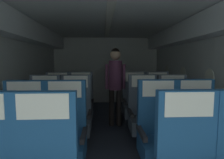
# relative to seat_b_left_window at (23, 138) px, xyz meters

# --- Properties ---
(ground) EXTENTS (3.65, 6.50, 0.02)m
(ground) POSITION_rel_seat_b_left_window_xyz_m (1.07, 0.84, -0.49)
(ground) COLOR #2D3342
(fuselage_shell) EXTENTS (3.53, 6.15, 2.20)m
(fuselage_shell) POSITION_rel_seat_b_left_window_xyz_m (1.07, 1.11, 1.10)
(fuselage_shell) COLOR silver
(fuselage_shell) RESTS_ON ground
(seat_b_left_window) EXTENTS (0.53, 0.50, 1.15)m
(seat_b_left_window) POSITION_rel_seat_b_left_window_xyz_m (0.00, 0.00, 0.00)
(seat_b_left_window) COLOR #38383D
(seat_b_left_window) RESTS_ON ground
(seat_b_left_aisle) EXTENTS (0.53, 0.50, 1.15)m
(seat_b_left_aisle) POSITION_rel_seat_b_left_window_xyz_m (0.49, -0.00, 0.00)
(seat_b_left_aisle) COLOR #38383D
(seat_b_left_aisle) RESTS_ON ground
(seat_b_right_aisle) EXTENTS (0.53, 0.50, 1.15)m
(seat_b_right_aisle) POSITION_rel_seat_b_left_window_xyz_m (2.13, 0.02, 0.00)
(seat_b_right_aisle) COLOR #38383D
(seat_b_right_aisle) RESTS_ON ground
(seat_b_right_window) EXTENTS (0.53, 0.50, 1.15)m
(seat_b_right_window) POSITION_rel_seat_b_left_window_xyz_m (1.64, 0.01, 0.00)
(seat_b_right_window) COLOR #38383D
(seat_b_right_window) RESTS_ON ground
(seat_c_left_window) EXTENTS (0.53, 0.50, 1.15)m
(seat_c_left_window) POSITION_rel_seat_b_left_window_xyz_m (-0.01, 0.83, 0.00)
(seat_c_left_window) COLOR #38383D
(seat_c_left_window) RESTS_ON ground
(seat_c_left_aisle) EXTENTS (0.53, 0.50, 1.15)m
(seat_c_left_aisle) POSITION_rel_seat_b_left_window_xyz_m (0.50, 0.84, 0.00)
(seat_c_left_aisle) COLOR #38383D
(seat_c_left_aisle) RESTS_ON ground
(seat_c_right_aisle) EXTENTS (0.53, 0.50, 1.15)m
(seat_c_right_aisle) POSITION_rel_seat_b_left_window_xyz_m (2.15, 0.83, 0.00)
(seat_c_right_aisle) COLOR #38383D
(seat_c_right_aisle) RESTS_ON ground
(seat_c_right_window) EXTENTS (0.53, 0.50, 1.15)m
(seat_c_right_window) POSITION_rel_seat_b_left_window_xyz_m (1.64, 0.85, 0.00)
(seat_c_right_window) COLOR #38383D
(seat_c_right_window) RESTS_ON ground
(seat_d_left_window) EXTENTS (0.53, 0.50, 1.15)m
(seat_d_left_window) POSITION_rel_seat_b_left_window_xyz_m (-0.00, 1.66, 0.00)
(seat_d_left_window) COLOR #38383D
(seat_d_left_window) RESTS_ON ground
(seat_d_left_aisle) EXTENTS (0.53, 0.50, 1.15)m
(seat_d_left_aisle) POSITION_rel_seat_b_left_window_xyz_m (0.48, 1.66, 0.00)
(seat_d_left_aisle) COLOR #38383D
(seat_d_left_aisle) RESTS_ON ground
(seat_d_right_aisle) EXTENTS (0.53, 0.50, 1.15)m
(seat_d_right_aisle) POSITION_rel_seat_b_left_window_xyz_m (2.15, 1.68, 0.00)
(seat_d_right_aisle) COLOR #38383D
(seat_d_right_aisle) RESTS_ON ground
(seat_d_right_window) EXTENTS (0.53, 0.50, 1.15)m
(seat_d_right_window) POSITION_rel_seat_b_left_window_xyz_m (1.64, 1.68, 0.00)
(seat_d_right_window) COLOR #38383D
(seat_d_right_window) RESTS_ON ground
(flight_attendant) EXTENTS (0.43, 0.28, 1.66)m
(flight_attendant) POSITION_rel_seat_b_left_window_xyz_m (1.21, 1.69, 0.55)
(flight_attendant) COLOR black
(flight_attendant) RESTS_ON ground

